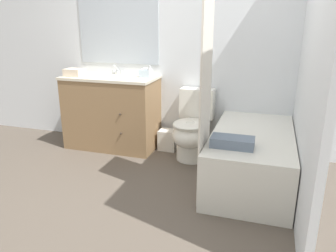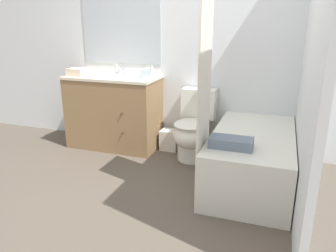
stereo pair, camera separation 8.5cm
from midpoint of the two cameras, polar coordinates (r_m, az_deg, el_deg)
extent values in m
plane|color=brown|center=(2.84, -8.04, -14.05)|extent=(14.00, 14.00, 0.00)
cube|color=silver|center=(3.89, 1.37, 14.24)|extent=(8.00, 0.05, 2.50)
cube|color=#B2BCC6|center=(4.14, -9.37, 17.12)|extent=(1.03, 0.01, 0.93)
cube|color=silver|center=(2.95, 22.90, 11.80)|extent=(0.05, 2.55, 2.50)
cube|color=olive|center=(4.04, -10.30, 2.18)|extent=(1.08, 0.54, 0.84)
cube|color=beige|center=(3.95, -10.65, 8.29)|extent=(1.10, 0.56, 0.03)
cylinder|color=silver|center=(3.96, -10.62, 7.72)|extent=(0.32, 0.32, 0.10)
sphere|color=#382D23|center=(3.67, -9.01, 2.05)|extent=(0.02, 0.02, 0.02)
sphere|color=#382D23|center=(3.74, -8.84, -1.30)|extent=(0.02, 0.02, 0.02)
cylinder|color=silver|center=(4.12, -9.35, 9.23)|extent=(0.04, 0.04, 0.04)
cylinder|color=silver|center=(4.08, -9.67, 10.01)|extent=(0.02, 0.11, 0.09)
cylinder|color=silver|center=(4.15, -10.04, 9.28)|extent=(0.03, 0.03, 0.04)
cylinder|color=silver|center=(4.10, -8.66, 9.24)|extent=(0.03, 0.03, 0.04)
cylinder|color=silver|center=(3.70, 3.37, -4.09)|extent=(0.33, 0.33, 0.23)
ellipsoid|color=silver|center=(3.57, 3.20, -1.51)|extent=(0.39, 0.46, 0.29)
torus|color=silver|center=(3.54, 3.23, 0.11)|extent=(0.38, 0.38, 0.04)
cube|color=silver|center=(3.80, 4.49, 3.97)|extent=(0.39, 0.18, 0.34)
ellipsoid|color=silver|center=(3.53, 3.23, 0.45)|extent=(0.37, 0.44, 0.02)
cube|color=silver|center=(3.24, 13.56, -5.29)|extent=(0.74, 1.43, 0.49)
cube|color=#A5A7A2|center=(3.15, 13.87, -1.25)|extent=(0.62, 1.31, 0.01)
cube|color=silver|center=(2.67, 5.66, 5.61)|extent=(0.01, 0.41, 1.85)
cube|color=silver|center=(3.96, -0.63, -2.43)|extent=(0.21, 0.18, 0.24)
cube|color=silver|center=(3.84, -4.53, 9.16)|extent=(0.12, 0.13, 0.09)
ellipsoid|color=white|center=(3.83, -4.56, 9.99)|extent=(0.06, 0.04, 0.03)
cylinder|color=silver|center=(3.78, -3.83, 9.21)|extent=(0.05, 0.05, 0.11)
cylinder|color=silver|center=(3.77, -3.85, 10.26)|extent=(0.03, 0.03, 0.03)
cube|color=beige|center=(4.06, -16.57, 8.94)|extent=(0.21, 0.17, 0.09)
cube|color=slate|center=(2.75, 10.28, -2.76)|extent=(0.35, 0.18, 0.08)
camera|label=1|loc=(0.04, -90.77, -0.25)|focal=35.00mm
camera|label=2|loc=(0.04, 89.23, 0.25)|focal=35.00mm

